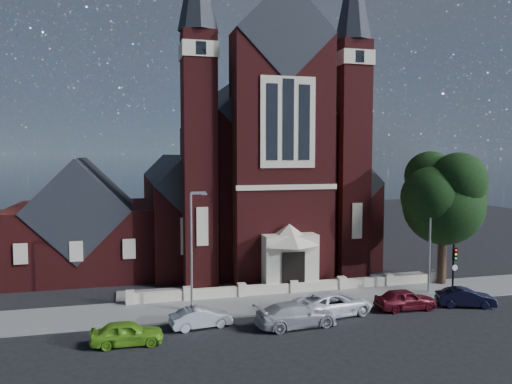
# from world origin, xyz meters

# --- Properties ---
(ground) EXTENTS (120.00, 120.00, 0.00)m
(ground) POSITION_xyz_m (0.00, 15.00, 0.00)
(ground) COLOR black
(ground) RESTS_ON ground
(pavement_strip) EXTENTS (60.00, 5.00, 0.12)m
(pavement_strip) POSITION_xyz_m (0.00, 4.50, 0.00)
(pavement_strip) COLOR slate
(pavement_strip) RESTS_ON ground
(forecourt_paving) EXTENTS (26.00, 3.00, 0.14)m
(forecourt_paving) POSITION_xyz_m (0.00, 8.50, 0.00)
(forecourt_paving) COLOR slate
(forecourt_paving) RESTS_ON ground
(forecourt_wall) EXTENTS (24.00, 0.40, 0.90)m
(forecourt_wall) POSITION_xyz_m (0.00, 6.50, 0.00)
(forecourt_wall) COLOR beige
(forecourt_wall) RESTS_ON ground
(church) EXTENTS (20.01, 34.90, 29.20)m
(church) POSITION_xyz_m (-0.00, 22.94, 8.19)
(church) COLOR #4D1414
(church) RESTS_ON ground
(parish_hall) EXTENTS (12.00, 12.20, 10.24)m
(parish_hall) POSITION_xyz_m (-16.00, 18.00, 4.01)
(parish_hall) COLOR #4D1414
(parish_hall) RESTS_ON ground
(street_tree) EXTENTS (6.40, 6.60, 10.70)m
(street_tree) POSITION_xyz_m (12.60, 5.71, 6.96)
(street_tree) COLOR black
(street_tree) RESTS_ON ground
(street_lamp_left) EXTENTS (1.16, 0.22, 8.09)m
(street_lamp_left) POSITION_xyz_m (-7.91, 4.00, 4.60)
(street_lamp_left) COLOR gray
(street_lamp_left) RESTS_ON ground
(street_lamp_right) EXTENTS (1.16, 0.22, 8.09)m
(street_lamp_right) POSITION_xyz_m (10.09, 4.00, 4.60)
(street_lamp_right) COLOR gray
(street_lamp_right) RESTS_ON ground
(traffic_signal) EXTENTS (0.28, 0.42, 4.00)m
(traffic_signal) POSITION_xyz_m (11.00, 2.43, 2.58)
(traffic_signal) COLOR black
(traffic_signal) RESTS_ON ground
(car_lime_van) EXTENTS (4.00, 1.74, 1.35)m
(car_lime_van) POSITION_xyz_m (-12.20, -0.89, 0.67)
(car_lime_van) COLOR #6BB123
(car_lime_van) RESTS_ON ground
(car_silver_a) EXTENTS (3.90, 1.84, 1.24)m
(car_silver_a) POSITION_xyz_m (-7.85, 0.85, 0.62)
(car_silver_a) COLOR silver
(car_silver_a) RESTS_ON ground
(car_silver_b) EXTENTS (5.29, 2.55, 1.48)m
(car_silver_b) POSITION_xyz_m (-2.14, -0.43, 0.74)
(car_silver_b) COLOR #ABADB2
(car_silver_b) RESTS_ON ground
(car_white_suv) EXTENTS (5.91, 3.59, 1.53)m
(car_white_suv) POSITION_xyz_m (0.89, 1.05, 0.77)
(car_white_suv) COLOR white
(car_white_suv) RESTS_ON ground
(car_dark_red) EXTENTS (4.21, 1.75, 1.42)m
(car_dark_red) POSITION_xyz_m (6.14, 0.88, 0.71)
(car_dark_red) COLOR maroon
(car_dark_red) RESTS_ON ground
(car_navy) EXTENTS (4.11, 2.52, 1.28)m
(car_navy) POSITION_xyz_m (10.54, 0.44, 0.64)
(car_navy) COLOR black
(car_navy) RESTS_ON ground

